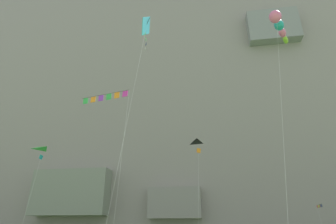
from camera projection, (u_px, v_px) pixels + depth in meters
cliff_face at (180, 106)px, 75.85m from camera, size 180.00×30.73×70.45m
kite_delta_front_field at (203, 150)px, 29.01m from camera, size 1.98×2.45×11.60m
kite_windsock_upper_left at (279, 25)px, 20.68m from camera, size 4.56×6.92×18.56m
kite_diamond_low_left at (146, 29)px, 23.75m from camera, size 1.59×5.22×21.48m
kite_banner_high_right at (105, 100)px, 26.13m from camera, size 5.29×2.37×15.77m
kite_delta_far_left at (44, 158)px, 28.54m from camera, size 1.86×2.35×10.75m
kite_banner_upper_mid at (320, 210)px, 37.87m from camera, size 0.76×3.35×6.66m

